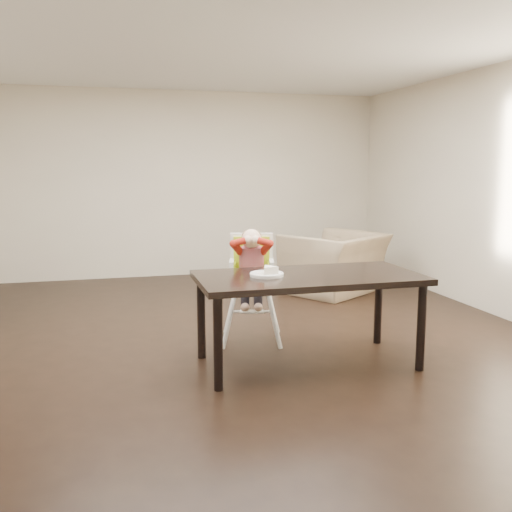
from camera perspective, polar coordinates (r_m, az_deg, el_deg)
The scene contains 6 objects.
ground at distance 5.31m, azimuth -2.29°, elevation -8.76°, with size 7.00×7.00×0.00m, color black.
room_walls at distance 5.06m, azimuth -2.42°, elevation 11.67°, with size 6.02×7.02×2.71m.
dining_table at distance 4.64m, azimuth 5.26°, elevation -2.82°, with size 1.80×0.90×0.75m.
high_chair at distance 5.27m, azimuth -0.45°, elevation -0.60°, with size 0.53×0.53×1.05m.
plate at distance 4.54m, azimuth 1.17°, elevation -1.67°, with size 0.34×0.34×0.08m.
armchair at distance 7.38m, azimuth 7.90°, elevation 0.28°, with size 1.17×0.76×1.02m, color #947E5E.
Camera 1 is at (-1.09, -4.94, 1.61)m, focal length 40.00 mm.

